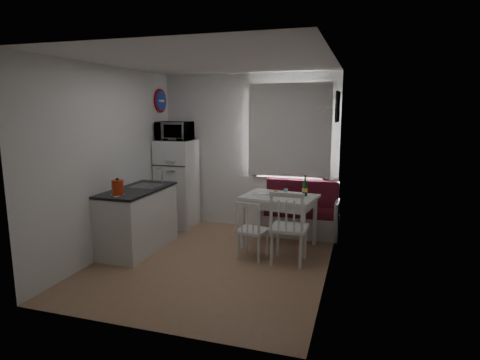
% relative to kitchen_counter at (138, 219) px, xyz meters
% --- Properties ---
extents(floor, '(3.00, 3.50, 0.02)m').
position_rel_kitchen_counter_xyz_m(floor, '(1.20, -0.16, -0.46)').
color(floor, '#A27456').
rests_on(floor, ground).
extents(ceiling, '(3.00, 3.50, 0.02)m').
position_rel_kitchen_counter_xyz_m(ceiling, '(1.20, -0.16, 2.14)').
color(ceiling, white).
rests_on(ceiling, wall_back).
extents(wall_back, '(3.00, 0.02, 2.60)m').
position_rel_kitchen_counter_xyz_m(wall_back, '(1.20, 1.59, 0.84)').
color(wall_back, white).
rests_on(wall_back, floor).
extents(wall_front, '(3.00, 0.02, 2.60)m').
position_rel_kitchen_counter_xyz_m(wall_front, '(1.20, -1.91, 0.84)').
color(wall_front, white).
rests_on(wall_front, floor).
extents(wall_left, '(0.02, 3.50, 2.60)m').
position_rel_kitchen_counter_xyz_m(wall_left, '(-0.30, -0.16, 0.84)').
color(wall_left, white).
rests_on(wall_left, floor).
extents(wall_right, '(0.02, 3.50, 2.60)m').
position_rel_kitchen_counter_xyz_m(wall_right, '(2.70, -0.16, 0.84)').
color(wall_right, white).
rests_on(wall_right, floor).
extents(window, '(1.22, 0.06, 1.47)m').
position_rel_kitchen_counter_xyz_m(window, '(1.90, 1.56, 1.17)').
color(window, silver).
rests_on(window, wall_back).
extents(curtain, '(1.35, 0.02, 1.50)m').
position_rel_kitchen_counter_xyz_m(curtain, '(1.90, 1.49, 1.22)').
color(curtain, white).
rests_on(curtain, wall_back).
extents(kitchen_counter, '(0.62, 1.32, 1.16)m').
position_rel_kitchen_counter_xyz_m(kitchen_counter, '(0.00, 0.00, 0.00)').
color(kitchen_counter, silver).
rests_on(kitchen_counter, floor).
extents(wall_sign, '(0.03, 0.40, 0.40)m').
position_rel_kitchen_counter_xyz_m(wall_sign, '(-0.27, 1.29, 1.69)').
color(wall_sign, '#1C38A8').
rests_on(wall_sign, wall_left).
extents(picture_frame, '(0.04, 0.52, 0.42)m').
position_rel_kitchen_counter_xyz_m(picture_frame, '(2.67, 0.94, 1.59)').
color(picture_frame, black).
rests_on(picture_frame, wall_right).
extents(bench, '(1.22, 0.47, 0.88)m').
position_rel_kitchen_counter_xyz_m(bench, '(2.14, 1.35, -0.17)').
color(bench, silver).
rests_on(bench, floor).
extents(dining_table, '(1.13, 0.87, 0.77)m').
position_rel_kitchen_counter_xyz_m(dining_table, '(1.92, 0.71, 0.23)').
color(dining_table, silver).
rests_on(dining_table, floor).
extents(chair_left, '(0.44, 0.42, 0.44)m').
position_rel_kitchen_counter_xyz_m(chair_left, '(1.67, 0.05, 0.05)').
color(chair_left, silver).
rests_on(chair_left, floor).
extents(chair_right, '(0.47, 0.45, 0.53)m').
position_rel_kitchen_counter_xyz_m(chair_right, '(2.17, 0.04, 0.16)').
color(chair_right, silver).
rests_on(chair_right, floor).
extents(fridge, '(0.60, 0.60, 1.50)m').
position_rel_kitchen_counter_xyz_m(fridge, '(0.02, 1.24, 0.29)').
color(fridge, white).
rests_on(fridge, floor).
extents(microwave, '(0.56, 0.38, 0.31)m').
position_rel_kitchen_counter_xyz_m(microwave, '(0.02, 1.19, 1.20)').
color(microwave, white).
rests_on(microwave, fridge).
extents(kettle, '(0.18, 0.18, 0.24)m').
position_rel_kitchen_counter_xyz_m(kettle, '(0.05, -0.54, 0.56)').
color(kettle, '#AA2A0D').
rests_on(kettle, kitchen_counter).
extents(wine_bottle, '(0.08, 0.08, 0.30)m').
position_rel_kitchen_counter_xyz_m(wine_bottle, '(2.27, 0.81, 0.47)').
color(wine_bottle, '#15411A').
rests_on(wine_bottle, dining_table).
extents(drinking_glass_orange, '(0.05, 0.05, 0.09)m').
position_rel_kitchen_counter_xyz_m(drinking_glass_orange, '(1.87, 0.66, 0.36)').
color(drinking_glass_orange, orange).
rests_on(drinking_glass_orange, dining_table).
extents(drinking_glass_blue, '(0.06, 0.06, 0.10)m').
position_rel_kitchen_counter_xyz_m(drinking_glass_blue, '(2.00, 0.76, 0.37)').
color(drinking_glass_blue, '#8FD9F3').
rests_on(drinking_glass_blue, dining_table).
extents(plate, '(0.24, 0.24, 0.02)m').
position_rel_kitchen_counter_xyz_m(plate, '(1.62, 0.73, 0.33)').
color(plate, white).
rests_on(plate, dining_table).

